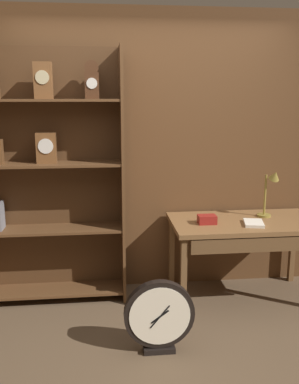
# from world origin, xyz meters

# --- Properties ---
(ground_plane) EXTENTS (10.00, 10.00, 0.00)m
(ground_plane) POSITION_xyz_m (0.00, 0.00, 0.00)
(ground_plane) COLOR brown
(back_wood_panel) EXTENTS (4.80, 0.05, 2.60)m
(back_wood_panel) POSITION_xyz_m (0.00, 1.37, 1.30)
(back_wood_panel) COLOR brown
(back_wood_panel) RESTS_ON ground
(bookshelf) EXTENTS (1.34, 0.32, 2.24)m
(bookshelf) POSITION_xyz_m (-0.97, 1.15, 1.16)
(bookshelf) COLOR brown
(bookshelf) RESTS_ON ground
(workbench) EXTENTS (1.32, 0.71, 0.74)m
(workbench) POSITION_xyz_m (0.80, 0.93, 0.66)
(workbench) COLOR brown
(workbench) RESTS_ON ground
(desk_lamp) EXTENTS (0.18, 0.18, 0.45)m
(desk_lamp) POSITION_xyz_m (1.05, 1.03, 1.01)
(desk_lamp) COLOR olive
(desk_lamp) RESTS_ON workbench
(toolbox_small) EXTENTS (0.16, 0.11, 0.08)m
(toolbox_small) POSITION_xyz_m (0.43, 0.90, 0.78)
(toolbox_small) COLOR maroon
(toolbox_small) RESTS_ON workbench
(open_repair_manual) EXTENTS (0.21, 0.25, 0.02)m
(open_repair_manual) POSITION_xyz_m (0.83, 0.83, 0.75)
(open_repair_manual) COLOR silver
(open_repair_manual) RESTS_ON workbench
(round_clock_large) EXTENTS (0.51, 0.11, 0.55)m
(round_clock_large) POSITION_xyz_m (-0.08, 0.18, 0.28)
(round_clock_large) COLOR black
(round_clock_large) RESTS_ON ground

